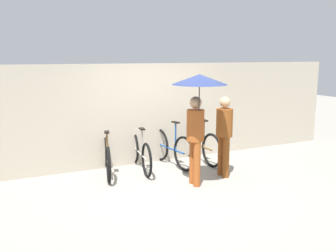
{
  "coord_description": "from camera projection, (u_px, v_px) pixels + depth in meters",
  "views": [
    {
      "loc": [
        -3.13,
        -5.65,
        2.35
      ],
      "look_at": [
        0.0,
        0.81,
        1.0
      ],
      "focal_mm": 40.0,
      "sensor_mm": 36.0,
      "label": 1
    }
  ],
  "objects": [
    {
      "name": "pedestrian_leading",
      "position": [
        198.0,
        100.0,
        6.56
      ],
      "size": [
        0.98,
        0.98,
        2.04
      ],
      "rotation": [
        0.0,
        0.0,
        3.05
      ],
      "color": "#9E4C1E",
      "rests_on": "ground"
    },
    {
      "name": "parked_bicycle_0",
      "position": [
        107.0,
        156.0,
        7.51
      ],
      "size": [
        0.59,
        1.73,
        1.04
      ],
      "rotation": [
        0.0,
        0.0,
        1.32
      ],
      "color": "black",
      "rests_on": "ground"
    },
    {
      "name": "parked_bicycle_3",
      "position": [
        199.0,
        145.0,
        8.39
      ],
      "size": [
        0.44,
        1.73,
        0.99
      ],
      "rotation": [
        0.0,
        0.0,
        1.59
      ],
      "color": "black",
      "rests_on": "ground"
    },
    {
      "name": "ground_plane",
      "position": [
        187.0,
        188.0,
        6.77
      ],
      "size": [
        30.0,
        30.0,
        0.0
      ],
      "primitive_type": "plane",
      "color": "gray"
    },
    {
      "name": "parked_bicycle_2",
      "position": [
        171.0,
        148.0,
        8.08
      ],
      "size": [
        0.44,
        1.71,
        1.09
      ],
      "rotation": [
        0.0,
        0.0,
        1.69
      ],
      "color": "black",
      "rests_on": "ground"
    },
    {
      "name": "parked_bicycle_1",
      "position": [
        140.0,
        152.0,
        7.81
      ],
      "size": [
        0.44,
        1.75,
        0.97
      ],
      "rotation": [
        0.0,
        0.0,
        1.43
      ],
      "color": "black",
      "rests_on": "ground"
    },
    {
      "name": "back_wall",
      "position": [
        147.0,
        114.0,
        8.24
      ],
      "size": [
        10.13,
        0.12,
        2.19
      ],
      "color": "#B2A893",
      "rests_on": "ground"
    },
    {
      "name": "pedestrian_center",
      "position": [
        224.0,
        131.0,
        7.26
      ],
      "size": [
        0.32,
        0.32,
        1.58
      ],
      "rotation": [
        0.0,
        0.0,
        3.12
      ],
      "color": "brown",
      "rests_on": "ground"
    }
  ]
}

